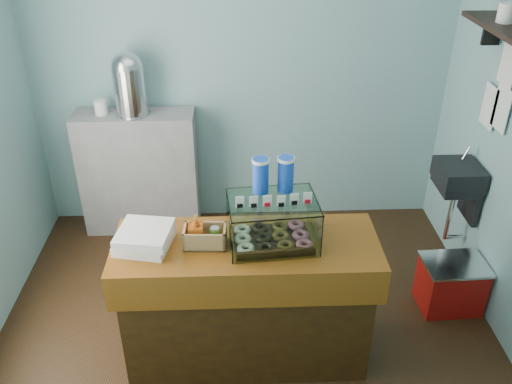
{
  "coord_description": "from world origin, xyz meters",
  "views": [
    {
      "loc": [
        -0.04,
        -2.88,
        2.8
      ],
      "look_at": [
        0.06,
        -0.15,
        1.19
      ],
      "focal_mm": 38.0,
      "sensor_mm": 36.0,
      "label": 1
    }
  ],
  "objects_px": {
    "display_case": "(272,215)",
    "red_cooler": "(451,284)",
    "coffee_urn": "(129,82)",
    "counter": "(247,300)"
  },
  "relations": [
    {
      "from": "display_case",
      "to": "coffee_urn",
      "type": "xyz_separation_m",
      "value": [
        -1.05,
        1.52,
        0.3
      ]
    },
    {
      "from": "counter",
      "to": "red_cooler",
      "type": "height_order",
      "value": "counter"
    },
    {
      "from": "display_case",
      "to": "red_cooler",
      "type": "distance_m",
      "value": 1.65
    },
    {
      "from": "counter",
      "to": "coffee_urn",
      "type": "distance_m",
      "value": 2.02
    },
    {
      "from": "counter",
      "to": "display_case",
      "type": "relative_size",
      "value": 2.9
    },
    {
      "from": "coffee_urn",
      "to": "red_cooler",
      "type": "relative_size",
      "value": 1.13
    },
    {
      "from": "coffee_urn",
      "to": "counter",
      "type": "bearing_deg",
      "value": -60.29
    },
    {
      "from": "display_case",
      "to": "red_cooler",
      "type": "relative_size",
      "value": 1.19
    },
    {
      "from": "counter",
      "to": "coffee_urn",
      "type": "bearing_deg",
      "value": 119.71
    },
    {
      "from": "counter",
      "to": "display_case",
      "type": "bearing_deg",
      "value": 15.56
    }
  ]
}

